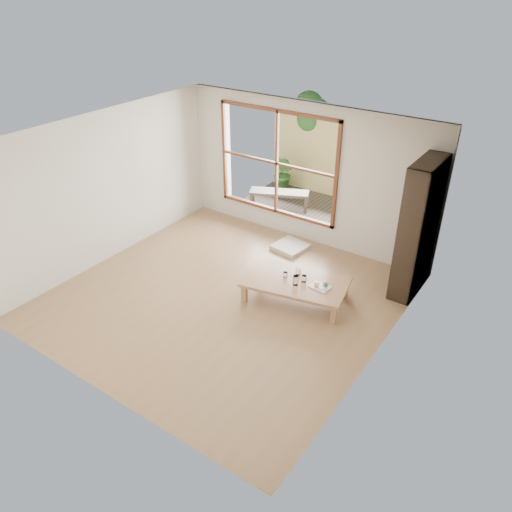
{
  "coord_description": "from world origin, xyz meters",
  "views": [
    {
      "loc": [
        4.12,
        -5.12,
        4.61
      ],
      "look_at": [
        0.2,
        0.57,
        0.55
      ],
      "focal_mm": 35.0,
      "sensor_mm": 36.0,
      "label": 1
    }
  ],
  "objects_px": {
    "bookshelf": "(418,229)",
    "food_tray": "(321,286)",
    "garden_bench": "(279,194)",
    "low_table": "(296,283)"
  },
  "relations": [
    {
      "from": "bookshelf",
      "to": "food_tray",
      "type": "bearing_deg",
      "value": -126.93
    },
    {
      "from": "bookshelf",
      "to": "garden_bench",
      "type": "relative_size",
      "value": 1.7
    },
    {
      "from": "low_table",
      "to": "garden_bench",
      "type": "xyz_separation_m",
      "value": [
        -2.01,
        2.69,
        0.05
      ]
    },
    {
      "from": "food_tray",
      "to": "garden_bench",
      "type": "relative_size",
      "value": 0.25
    },
    {
      "from": "food_tray",
      "to": "garden_bench",
      "type": "distance_m",
      "value": 3.58
    },
    {
      "from": "low_table",
      "to": "garden_bench",
      "type": "height_order",
      "value": "garden_bench"
    },
    {
      "from": "low_table",
      "to": "bookshelf",
      "type": "height_order",
      "value": "bookshelf"
    },
    {
      "from": "low_table",
      "to": "garden_bench",
      "type": "distance_m",
      "value": 3.36
    },
    {
      "from": "bookshelf",
      "to": "garden_bench",
      "type": "bearing_deg",
      "value": 157.82
    },
    {
      "from": "low_table",
      "to": "bookshelf",
      "type": "bearing_deg",
      "value": 31.9
    }
  ]
}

